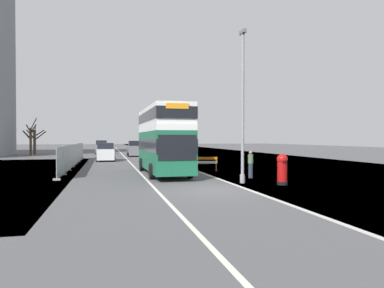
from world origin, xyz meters
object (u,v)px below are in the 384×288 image
Objects in this scene: roadworks_barrier at (207,162)px; car_receding_mid at (135,149)px; pedestrian_at_kerb at (251,164)px; red_pillar_postbox at (282,168)px; double_decker_bus at (163,139)px; lamppost_foreground at (243,111)px; car_oncoming_near at (106,152)px; car_receding_far at (101,148)px.

car_receding_mid is at bearing 98.71° from roadworks_barrier.
pedestrian_at_kerb is (1.43, -5.26, 0.19)m from roadworks_barrier.
pedestrian_at_kerb reaches higher than red_pillar_postbox.
double_decker_bus reaches higher than roadworks_barrier.
lamppost_foreground is 23.78m from car_oncoming_near.
car_receding_far is at bearing 104.54° from pedestrian_at_kerb.
lamppost_foreground is at bearing -122.51° from pedestrian_at_kerb.
roadworks_barrier is at bearing 89.68° from lamppost_foreground.
car_oncoming_near reaches higher than roadworks_barrier.
pedestrian_at_kerb is at bearing -65.32° from car_oncoming_near.
car_receding_mid is 1.09× the size of car_receding_far.
car_receding_far is at bearing 104.43° from roadworks_barrier.
roadworks_barrier is at bearing -62.24° from car_oncoming_near.
red_pillar_postbox is 3.52m from pedestrian_at_kerb.
pedestrian_at_kerb is at bearing -74.76° from roadworks_barrier.
car_oncoming_near is (-4.07, 15.99, -1.56)m from double_decker_bus.
pedestrian_at_kerb is (5.10, -3.97, -1.64)m from double_decker_bus.
car_receding_far is at bearing 92.25° from car_oncoming_near.
car_oncoming_near is at bearing -112.62° from car_receding_mid.
roadworks_barrier is 0.41× the size of car_receding_far.
pedestrian_at_kerb reaches higher than roadworks_barrier.
car_receding_mid is at bearing 67.38° from car_oncoming_near.
car_receding_far reaches higher than car_receding_mid.
roadworks_barrier is 16.62m from car_oncoming_near.
pedestrian_at_kerb is (9.89, -38.10, -0.16)m from car_receding_far.
pedestrian_at_kerb is (-0.39, 3.50, -0.06)m from red_pillar_postbox.
car_oncoming_near is 18.15m from car_receding_far.
car_receding_far is at bearing 101.76° from lamppost_foreground.
double_decker_bus is 6.05× the size of red_pillar_postbox.
double_decker_bus is 16.58m from car_oncoming_near.
lamppost_foreground is 4.99× the size of pedestrian_at_kerb.
car_oncoming_near is (-9.56, 23.46, 0.03)m from red_pillar_postbox.
roadworks_barrier is at bearing 105.24° from pedestrian_at_kerb.
car_receding_far is (-4.78, 34.13, -1.48)m from double_decker_bus.
car_receding_mid reaches higher than red_pillar_postbox.
lamppost_foreground is 32.27m from car_receding_mid.
red_pillar_postbox is 0.42× the size of car_receding_far.
car_receding_far reaches higher than red_pillar_postbox.
roadworks_barrier is at bearing -81.29° from car_receding_mid.
lamppost_foreground is at bearing -83.41° from car_receding_mid.
red_pillar_postbox is 25.34m from car_oncoming_near.
lamppost_foreground reaches higher than double_decker_bus.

